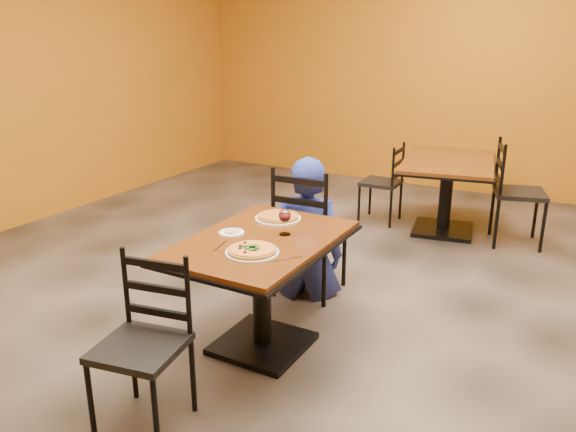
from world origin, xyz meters
The scene contains 18 objects.
floor centered at (0.00, 0.00, 0.00)m, with size 7.00×8.00×0.01m, color black.
wall_back centered at (0.00, 4.00, 1.50)m, with size 7.00×0.01×3.00m, color #B45D14.
table_main centered at (0.00, -0.50, 0.56)m, with size 0.83×1.23×0.75m.
table_second centered at (0.44, 2.30, 0.56)m, with size 1.09×1.43×0.75m.
chair_main_near centered at (-0.13, -1.45, 0.45)m, with size 0.41×0.41×0.90m, color black, non-canonical shape.
chair_main_far centered at (-0.12, 0.40, 0.51)m, with size 0.46×0.46×1.02m, color black, non-canonical shape.
chair_second_left centered at (-0.25, 2.30, 0.42)m, with size 0.38×0.38×0.85m, color black, non-canonical shape.
chair_second_right centered at (1.13, 2.30, 0.50)m, with size 0.45×0.45×0.99m, color black, non-canonical shape.
diner centered at (-0.13, 0.36, 0.54)m, with size 0.56×0.37×1.09m, color navy.
plate_main centered at (0.08, -0.73, 0.76)m, with size 0.31×0.31×0.01m, color white.
pizza_main centered at (0.08, -0.73, 0.77)m, with size 0.28×0.28×0.02m, color #9B220B.
plate_far centered at (-0.10, -0.12, 0.76)m, with size 0.31×0.31×0.01m, color white.
pizza_far centered at (-0.10, -0.12, 0.77)m, with size 0.28×0.28×0.02m, color #B78C23.
side_plate centered at (-0.21, -0.51, 0.76)m, with size 0.16×0.16×0.01m, color white.
dip centered at (-0.21, -0.51, 0.76)m, with size 0.09×0.09×0.01m, color tan.
wine_glass centered at (0.09, -0.37, 0.84)m, with size 0.08×0.08×0.18m, color white, non-canonical shape.
fork centered at (-0.14, -0.74, 0.75)m, with size 0.01×0.19×0.00m, color silver.
knife centered at (0.30, -0.72, 0.75)m, with size 0.01×0.21×0.00m, color silver.
Camera 1 is at (1.74, -3.27, 1.96)m, focal length 35.50 mm.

